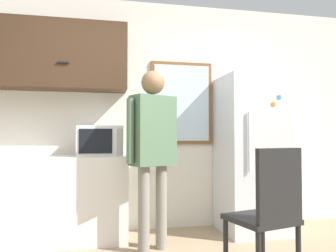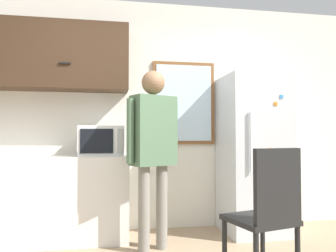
{
  "view_description": "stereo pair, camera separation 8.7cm",
  "coord_description": "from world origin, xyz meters",
  "px_view_note": "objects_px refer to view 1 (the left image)",
  "views": [
    {
      "loc": [
        -0.44,
        -1.91,
        1.08
      ],
      "look_at": [
        0.17,
        1.07,
        1.18
      ],
      "focal_mm": 35.0,
      "sensor_mm": 36.0,
      "label": 1
    },
    {
      "loc": [
        -0.35,
        -1.92,
        1.08
      ],
      "look_at": [
        0.17,
        1.07,
        1.18
      ],
      "focal_mm": 35.0,
      "sensor_mm": 36.0,
      "label": 2
    }
  ],
  "objects_px": {
    "microwave": "(100,141)",
    "refrigerator": "(251,154)",
    "person": "(153,140)",
    "chair": "(269,209)"
  },
  "relations": [
    {
      "from": "microwave",
      "to": "refrigerator",
      "type": "distance_m",
      "value": 1.71
    },
    {
      "from": "microwave",
      "to": "chair",
      "type": "xyz_separation_m",
      "value": [
        1.25,
        -1.26,
        -0.5
      ]
    },
    {
      "from": "refrigerator",
      "to": "person",
      "type": "bearing_deg",
      "value": -162.08
    },
    {
      "from": "microwave",
      "to": "person",
      "type": "xyz_separation_m",
      "value": [
        0.5,
        -0.42,
        0.01
      ]
    },
    {
      "from": "refrigerator",
      "to": "chair",
      "type": "height_order",
      "value": "refrigerator"
    },
    {
      "from": "person",
      "to": "chair",
      "type": "height_order",
      "value": "person"
    },
    {
      "from": "person",
      "to": "refrigerator",
      "type": "height_order",
      "value": "refrigerator"
    },
    {
      "from": "refrigerator",
      "to": "chair",
      "type": "xyz_separation_m",
      "value": [
        -0.45,
        -1.23,
        -0.35
      ]
    },
    {
      "from": "microwave",
      "to": "chair",
      "type": "height_order",
      "value": "microwave"
    },
    {
      "from": "microwave",
      "to": "chair",
      "type": "distance_m",
      "value": 1.84
    }
  ]
}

